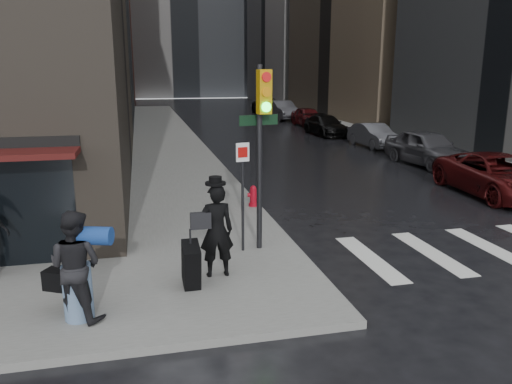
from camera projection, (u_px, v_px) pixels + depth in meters
ground at (229, 291)px, 9.89m from camera, size 140.00×140.00×0.00m
sidewalk_left at (163, 131)px, 35.42m from camera, size 4.00×50.00×0.15m
sidewalk_right at (340, 126)px, 38.39m from camera, size 3.00×50.00×0.15m
bldg_right_far at (342, 8)px, 67.53m from camera, size 22.00×20.00×25.00m
man_overcoat at (211, 236)px, 9.96m from camera, size 1.09×1.07×2.12m
man_jeans at (75, 265)px, 8.28m from camera, size 1.29×1.18×1.91m
traffic_light at (260, 134)px, 11.13m from camera, size 1.04×0.57×4.23m
fire_hydrant at (253, 197)px, 15.46m from camera, size 0.37×0.29×0.65m
parked_car_0 at (497, 175)px, 17.27m from camera, size 2.71×5.33×1.44m
parked_car_1 at (427, 148)px, 22.84m from camera, size 2.35×4.93×1.63m
parked_car_2 at (374, 135)px, 28.32m from camera, size 1.56×4.10×1.33m
parked_car_3 at (326, 125)px, 33.57m from camera, size 2.04×4.68×1.34m
parked_car_4 at (308, 117)px, 39.12m from camera, size 1.83×4.36×1.47m
parked_car_5 at (282, 110)px, 44.41m from camera, size 2.22×5.15×1.65m
parked_car_6 at (269, 106)px, 49.90m from camera, size 2.68×5.66×1.56m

